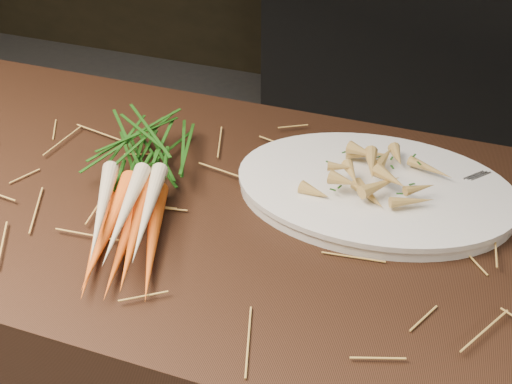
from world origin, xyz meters
TOP-DOWN VIEW (x-y plane):
  - back_counter at (0.30, 2.18)m, footprint 1.82×0.62m
  - straw_bedding at (0.00, 0.30)m, footprint 1.40×0.60m
  - root_veg_bunch at (-0.27, 0.28)m, footprint 0.28×0.49m
  - serving_platter at (0.11, 0.40)m, footprint 0.49×0.35m
  - roasted_veg_heap at (0.11, 0.40)m, footprint 0.24×0.18m
  - serving_fork at (0.28, 0.39)m, footprint 0.13×0.14m

SIDE VIEW (x-z plane):
  - back_counter at x=0.30m, z-range 0.00..0.84m
  - straw_bedding at x=0.00m, z-range 0.90..0.92m
  - serving_platter at x=0.11m, z-range 0.90..0.93m
  - serving_fork at x=0.28m, z-range 0.93..0.93m
  - root_veg_bunch at x=-0.27m, z-range 0.90..0.99m
  - roasted_veg_heap at x=0.11m, z-range 0.93..0.98m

